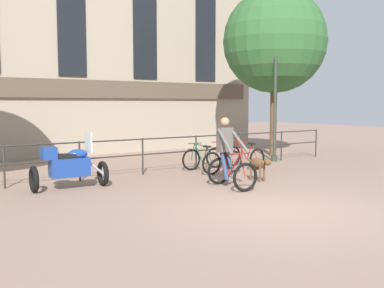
% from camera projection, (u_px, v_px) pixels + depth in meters
% --- Properties ---
extents(ground_plane, '(60.00, 60.00, 0.00)m').
position_uv_depth(ground_plane, '(273.00, 209.00, 8.64)').
color(ground_plane, '#8E7060').
extents(canal_railing, '(15.05, 0.05, 1.05)m').
position_uv_depth(canal_railing, '(143.00, 150.00, 12.82)').
color(canal_railing, '#2D2B28').
rests_on(canal_railing, ground_plane).
extents(building_facade, '(18.00, 0.72, 11.37)m').
position_uv_depth(building_facade, '(68.00, 8.00, 17.11)').
color(building_facade, gray).
rests_on(building_facade, ground_plane).
extents(cyclist_with_bike, '(0.79, 1.23, 1.70)m').
position_uv_depth(cyclist_with_bike, '(229.00, 156.00, 10.90)').
color(cyclist_with_bike, black).
rests_on(cyclist_with_bike, ground_plane).
extents(dog, '(0.23, 0.90, 0.63)m').
position_uv_depth(dog, '(259.00, 164.00, 11.73)').
color(dog, brown).
rests_on(dog, ground_plane).
extents(parked_motorcycle, '(1.80, 0.71, 1.35)m').
position_uv_depth(parked_motorcycle, '(69.00, 166.00, 10.62)').
color(parked_motorcycle, black).
rests_on(parked_motorcycle, ground_plane).
extents(parked_bicycle_near_lamp, '(0.68, 1.12, 0.86)m').
position_uv_depth(parked_bicycle_near_lamp, '(201.00, 160.00, 13.23)').
color(parked_bicycle_near_lamp, black).
rests_on(parked_bicycle_near_lamp, ground_plane).
extents(parked_bicycle_mid_left, '(0.82, 1.19, 0.86)m').
position_uv_depth(parked_bicycle_mid_left, '(224.00, 158.00, 13.72)').
color(parked_bicycle_mid_left, black).
rests_on(parked_bicycle_mid_left, ground_plane).
extents(parked_bicycle_mid_right, '(0.75, 1.16, 0.86)m').
position_uv_depth(parked_bicycle_mid_right, '(245.00, 157.00, 14.21)').
color(parked_bicycle_mid_right, black).
rests_on(parked_bicycle_mid_right, ground_plane).
extents(street_lamp, '(0.28, 0.28, 4.12)m').
position_uv_depth(street_lamp, '(275.00, 95.00, 15.64)').
color(street_lamp, '#2D382D').
rests_on(street_lamp, ground_plane).
extents(tree_canalside_right, '(3.98, 3.98, 6.41)m').
position_uv_depth(tree_canalside_right, '(275.00, 41.00, 17.21)').
color(tree_canalside_right, brown).
rests_on(tree_canalside_right, ground_plane).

